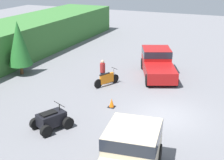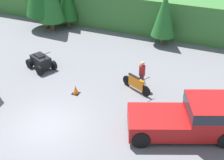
% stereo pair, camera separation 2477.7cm
% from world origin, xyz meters
% --- Properties ---
extents(ground_plane, '(80.00, 80.00, 0.00)m').
position_xyz_m(ground_plane, '(0.00, 0.00, 0.00)').
color(ground_plane, slate).
extents(tree_right, '(1.84, 1.84, 4.17)m').
position_xyz_m(tree_right, '(2.70, 12.09, 2.45)').
color(tree_right, brown).
rests_on(tree_right, ground_plane).
extents(pickup_truck_red, '(5.54, 3.95, 1.88)m').
position_xyz_m(pickup_truck_red, '(6.82, 2.29, 0.99)').
color(pickup_truck_red, maroon).
rests_on(pickup_truck_red, ground_plane).
extents(pickup_truck_second, '(5.50, 2.89, 1.88)m').
position_xyz_m(pickup_truck_second, '(-6.11, -0.08, 0.99)').
color(pickup_truck_second, beige).
rests_on(pickup_truck_second, ground_plane).
extents(dirt_bike, '(2.04, 1.11, 1.14)m').
position_xyz_m(dirt_bike, '(3.06, 4.92, 0.47)').
color(dirt_bike, black).
rests_on(dirt_bike, ground_plane).
extents(quad_atv, '(2.29, 1.99, 1.26)m').
position_xyz_m(quad_atv, '(-3.76, 5.03, 0.50)').
color(quad_atv, black).
rests_on(quad_atv, ground_plane).
extents(rider_person, '(0.41, 0.41, 1.79)m').
position_xyz_m(rider_person, '(3.25, 5.33, 0.97)').
color(rider_person, navy).
rests_on(rider_person, ground_plane).
extents(traffic_cone, '(0.42, 0.42, 0.55)m').
position_xyz_m(traffic_cone, '(-0.12, 3.19, 0.25)').
color(traffic_cone, black).
rests_on(traffic_cone, ground_plane).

